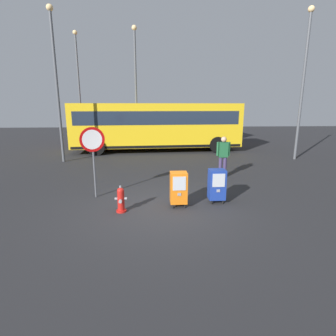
{
  "coord_description": "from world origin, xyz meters",
  "views": [
    {
      "loc": [
        -0.22,
        -7.02,
        2.85
      ],
      "look_at": [
        0.3,
        1.2,
        0.9
      ],
      "focal_mm": 28.11,
      "sensor_mm": 36.0,
      "label": 1
    }
  ],
  "objects": [
    {
      "name": "pedestrian",
      "position": [
        2.64,
        3.19,
        0.95
      ],
      "size": [
        0.55,
        0.22,
        1.67
      ],
      "color": "#382D51",
      "rests_on": "ground_plane"
    },
    {
      "name": "ground_plane",
      "position": [
        0.0,
        0.0,
        0.0
      ],
      "size": [
        60.0,
        60.0,
        0.0
      ],
      "primitive_type": "plane",
      "color": "#262628"
    },
    {
      "name": "bus_near",
      "position": [
        0.13,
        9.98,
        1.71
      ],
      "size": [
        10.63,
        3.25,
        3.0
      ],
      "rotation": [
        0.0,
        0.0,
        0.06
      ],
      "color": "gold",
      "rests_on": "ground_plane"
    },
    {
      "name": "stop_sign",
      "position": [
        -2.02,
        1.1,
        1.6
      ],
      "size": [
        0.71,
        0.31,
        2.23
      ],
      "color": "#4C4F54",
      "rests_on": "ground_plane"
    },
    {
      "name": "street_light_far_right",
      "position": [
        -1.16,
        10.48,
        4.38
      ],
      "size": [
        0.32,
        0.32,
        7.61
      ],
      "color": "#4C4F54",
      "rests_on": "ground_plane"
    },
    {
      "name": "street_light_far_left",
      "position": [
        -4.84,
        6.84,
        4.29
      ],
      "size": [
        0.32,
        0.32,
        7.44
      ],
      "color": "#4C4F54",
      "rests_on": "ground_plane"
    },
    {
      "name": "bus_far",
      "position": [
        0.81,
        14.86,
        1.71
      ],
      "size": [
        10.71,
        3.65,
        3.0
      ],
      "rotation": [
        0.0,
        0.0,
        0.11
      ],
      "color": "red",
      "rests_on": "ground_plane"
    },
    {
      "name": "newspaper_box_secondary",
      "position": [
        1.71,
        0.39,
        0.57
      ],
      "size": [
        0.48,
        0.42,
        1.02
      ],
      "color": "black",
      "rests_on": "ground_plane"
    },
    {
      "name": "street_light_near_right",
      "position": [
        7.63,
        6.71,
        4.37
      ],
      "size": [
        0.32,
        0.32,
        7.6
      ],
      "color": "#4C4F54",
      "rests_on": "ground_plane"
    },
    {
      "name": "fire_hydrant",
      "position": [
        -1.08,
        -0.16,
        0.35
      ],
      "size": [
        0.33,
        0.31,
        0.75
      ],
      "color": "red",
      "rests_on": "ground_plane"
    },
    {
      "name": "newspaper_box_primary",
      "position": [
        0.54,
        0.14,
        0.57
      ],
      "size": [
        0.48,
        0.42,
        1.02
      ],
      "color": "black",
      "rests_on": "ground_plane"
    },
    {
      "name": "street_light_near_left",
      "position": [
        -5.44,
        13.34,
        4.58
      ],
      "size": [
        0.32,
        0.32,
        8.0
      ],
      "color": "#4C4F54",
      "rests_on": "ground_plane"
    }
  ]
}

